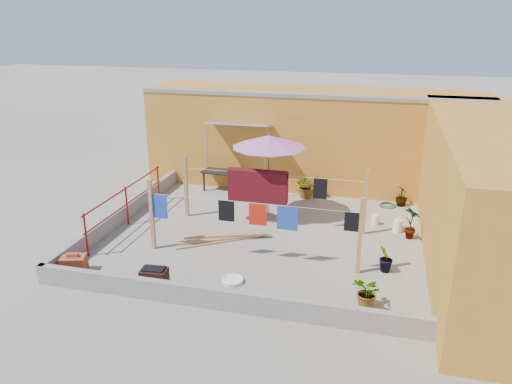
# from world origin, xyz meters

# --- Properties ---
(ground) EXTENTS (80.00, 80.00, 0.00)m
(ground) POSITION_xyz_m (0.00, 0.00, 0.00)
(ground) COLOR #9E998E
(ground) RESTS_ON ground
(wall_back) EXTENTS (11.00, 3.27, 3.21)m
(wall_back) POSITION_xyz_m (0.50, 4.69, 1.61)
(wall_back) COLOR #C3792A
(wall_back) RESTS_ON ground
(wall_right) EXTENTS (2.40, 9.00, 3.20)m
(wall_right) POSITION_xyz_m (5.20, 0.00, 1.60)
(wall_right) COLOR #C3792A
(wall_right) RESTS_ON ground
(parapet_front) EXTENTS (8.30, 0.16, 0.44)m
(parapet_front) POSITION_xyz_m (0.00, -3.58, 0.22)
(parapet_front) COLOR gray
(parapet_front) RESTS_ON ground
(parapet_left) EXTENTS (0.16, 7.30, 0.44)m
(parapet_left) POSITION_xyz_m (-4.08, 0.00, 0.22)
(parapet_left) COLOR gray
(parapet_left) RESTS_ON ground
(red_railing) EXTENTS (0.05, 4.20, 1.10)m
(red_railing) POSITION_xyz_m (-3.85, -0.20, 0.72)
(red_railing) COLOR maroon
(red_railing) RESTS_ON ground
(clothesline_rig) EXTENTS (5.09, 2.35, 1.80)m
(clothesline_rig) POSITION_xyz_m (-0.30, 0.52, 1.05)
(clothesline_rig) COLOR tan
(clothesline_rig) RESTS_ON ground
(patio_umbrella) EXTENTS (2.56, 2.56, 2.47)m
(patio_umbrella) POSITION_xyz_m (-0.21, 1.31, 2.22)
(patio_umbrella) COLOR gray
(patio_umbrella) RESTS_ON ground
(outdoor_table) EXTENTS (1.50, 0.87, 0.67)m
(outdoor_table) POSITION_xyz_m (-2.13, 3.20, 0.60)
(outdoor_table) COLOR black
(outdoor_table) RESTS_ON ground
(brick_stack) EXTENTS (0.63, 0.53, 0.47)m
(brick_stack) POSITION_xyz_m (-3.70, -3.00, 0.20)
(brick_stack) COLOR #B55229
(brick_stack) RESTS_ON ground
(lumber_pile) EXTENTS (2.17, 1.41, 0.14)m
(lumber_pile) POSITION_xyz_m (-0.98, -0.58, 0.07)
(lumber_pile) COLOR tan
(lumber_pile) RESTS_ON ground
(brazier) EXTENTS (0.58, 0.41, 0.49)m
(brazier) POSITION_xyz_m (-1.63, -3.20, 0.24)
(brazier) COLOR black
(brazier) RESTS_ON ground
(white_basin) EXTENTS (0.48, 0.48, 0.08)m
(white_basin) POSITION_xyz_m (-0.11, -2.51, 0.04)
(white_basin) COLOR white
(white_basin) RESTS_ON ground
(water_jug_a) EXTENTS (0.20, 0.20, 0.32)m
(water_jug_a) POSITION_xyz_m (2.78, 1.50, 0.14)
(water_jug_a) COLOR white
(water_jug_a) RESTS_ON ground
(water_jug_b) EXTENTS (0.24, 0.24, 0.38)m
(water_jug_b) POSITION_xyz_m (3.38, 1.17, 0.17)
(water_jug_b) COLOR white
(water_jug_b) RESTS_ON ground
(green_hose) EXTENTS (0.50, 0.50, 0.07)m
(green_hose) POSITION_xyz_m (3.11, 3.05, 0.03)
(green_hose) COLOR #186D23
(green_hose) RESTS_ON ground
(plant_back_a) EXTENTS (0.89, 0.84, 0.78)m
(plant_back_a) POSITION_xyz_m (0.59, 3.20, 0.39)
(plant_back_a) COLOR #245A19
(plant_back_a) RESTS_ON ground
(plant_back_b) EXTENTS (0.40, 0.40, 0.62)m
(plant_back_b) POSITION_xyz_m (3.50, 3.20, 0.31)
(plant_back_b) COLOR #245A19
(plant_back_b) RESTS_ON ground
(plant_right_a) EXTENTS (0.56, 0.56, 0.90)m
(plant_right_a) POSITION_xyz_m (3.70, 0.80, 0.45)
(plant_right_a) COLOR #245A19
(plant_right_a) RESTS_ON ground
(plant_right_b) EXTENTS (0.37, 0.42, 0.69)m
(plant_right_b) POSITION_xyz_m (3.09, -1.22, 0.34)
(plant_right_b) COLOR #245A19
(plant_right_b) RESTS_ON ground
(plant_right_c) EXTENTS (0.78, 0.78, 0.66)m
(plant_right_c) POSITION_xyz_m (2.78, -2.78, 0.33)
(plant_right_c) COLOR #245A19
(plant_right_c) RESTS_ON ground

